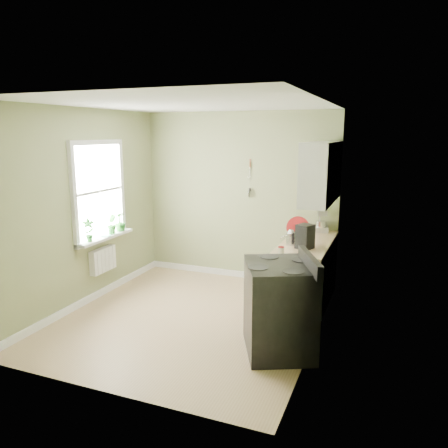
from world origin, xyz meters
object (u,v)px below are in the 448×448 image
(stove, at_px, (280,307))
(stand_mixer, at_px, (322,220))
(coffee_maker, at_px, (305,237))
(kettle, at_px, (291,237))

(stove, xyz_separation_m, stand_mixer, (0.08, 2.17, 0.57))
(stove, bearing_deg, coffee_maker, 87.43)
(kettle, bearing_deg, coffee_maker, -28.22)
(stove, bearing_deg, stand_mixer, 87.80)
(stand_mixer, relative_size, kettle, 1.86)
(kettle, distance_m, coffee_maker, 0.24)
(stand_mixer, relative_size, coffee_maker, 1.24)
(stove, xyz_separation_m, coffee_maker, (0.05, 1.05, 0.55))
(stand_mixer, distance_m, kettle, 1.04)
(coffee_maker, bearing_deg, stove, -92.57)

